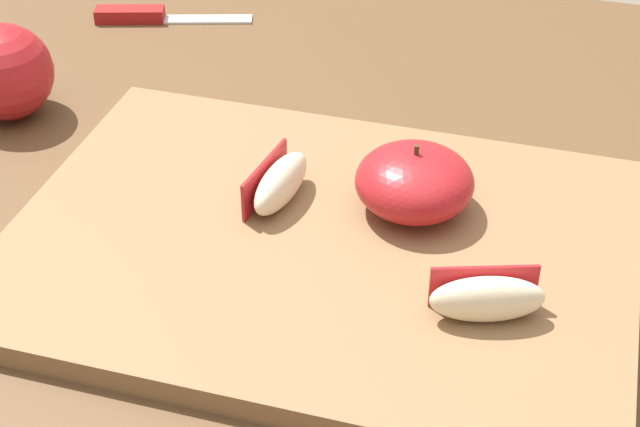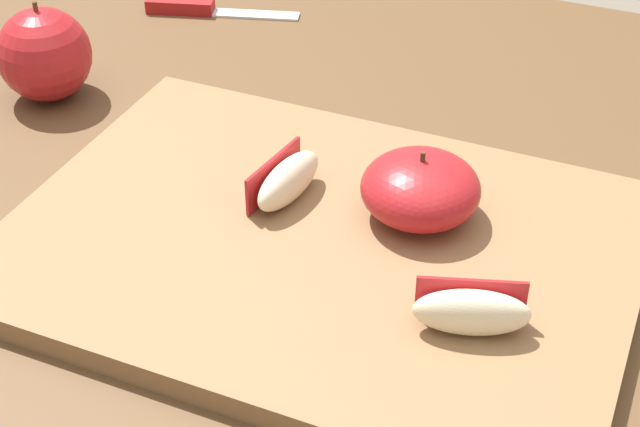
{
  "view_description": "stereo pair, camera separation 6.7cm",
  "coord_description": "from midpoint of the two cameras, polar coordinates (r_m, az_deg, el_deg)",
  "views": [
    {
      "loc": [
        0.18,
        -0.58,
        1.21
      ],
      "look_at": [
        0.03,
        -0.06,
        0.8
      ],
      "focal_mm": 54.94,
      "sensor_mm": 36.0,
      "label": 1
    },
    {
      "loc": [
        0.24,
        -0.56,
        1.21
      ],
      "look_at": [
        0.03,
        -0.06,
        0.8
      ],
      "focal_mm": 54.94,
      "sensor_mm": 36.0,
      "label": 2
    }
  ],
  "objects": [
    {
      "name": "apple_half_skin_up",
      "position": [
        0.7,
        8.63,
        1.35
      ],
      "size": [
        0.09,
        0.09,
        0.05
      ],
      "color": "#B21E23",
      "rests_on": "cutting_board"
    },
    {
      "name": "paring_knife",
      "position": [
        1.04,
        -5.54,
        11.82
      ],
      "size": [
        0.16,
        0.06,
        0.01
      ],
      "color": "silver",
      "rests_on": "dining_table"
    },
    {
      "name": "apple_wedge_back",
      "position": [
        0.71,
        0.78,
        1.86
      ],
      "size": [
        0.04,
        0.08,
        0.03
      ],
      "color": "beige",
      "rests_on": "cutting_board"
    },
    {
      "name": "dining_table",
      "position": [
        0.81,
        2.15,
        -5.03
      ],
      "size": [
        1.44,
        0.88,
        0.77
      ],
      "color": "brown",
      "rests_on": "ground_plane"
    },
    {
      "name": "apple_wedge_left",
      "position": [
        0.62,
        11.95,
        -5.72
      ],
      "size": [
        0.08,
        0.05,
        0.03
      ],
      "color": "beige",
      "rests_on": "cutting_board"
    },
    {
      "name": "whole_apple_crimson",
      "position": [
        0.89,
        -13.69,
        8.93
      ],
      "size": [
        0.08,
        0.08,
        0.09
      ],
      "color": "#B21E23",
      "rests_on": "dining_table"
    },
    {
      "name": "cutting_board",
      "position": [
        0.69,
        2.79,
        -2.04
      ],
      "size": [
        0.44,
        0.32,
        0.02
      ],
      "color": "olive",
      "rests_on": "dining_table"
    }
  ]
}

